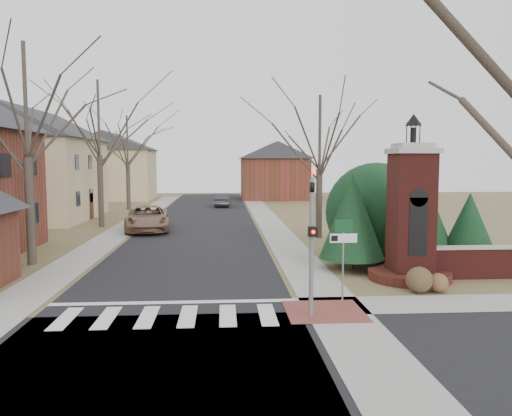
{
  "coord_description": "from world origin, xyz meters",
  "views": [
    {
      "loc": [
        1.69,
        -13.92,
        4.65
      ],
      "look_at": [
        3.0,
        6.0,
        2.78
      ],
      "focal_mm": 35.0,
      "sensor_mm": 36.0,
      "label": 1
    }
  ],
  "objects": [
    {
      "name": "bare_tree_0",
      "position": [
        -7.0,
        9.0,
        7.7
      ],
      "size": [
        8.05,
        8.05,
        11.15
      ],
      "color": "#473D33",
      "rests_on": "ground"
    },
    {
      "name": "sign_post",
      "position": [
        5.59,
        1.99,
        1.95
      ],
      "size": [
        0.9,
        0.07,
        2.75
      ],
      "color": "slate",
      "rests_on": "ground"
    },
    {
      "name": "sidewalk_left",
      "position": [
        -5.2,
        22.0,
        0.01
      ],
      "size": [
        2.0,
        60.0,
        0.02
      ],
      "primitive_type": "cube",
      "color": "gray",
      "rests_on": "ground"
    },
    {
      "name": "curb_apron",
      "position": [
        4.8,
        1.0,
        0.01
      ],
      "size": [
        2.4,
        2.4,
        0.02
      ],
      "primitive_type": "cube",
      "color": "brown",
      "rests_on": "ground"
    },
    {
      "name": "brick_gate_monument",
      "position": [
        9.0,
        4.99,
        2.17
      ],
      "size": [
        3.2,
        3.2,
        6.47
      ],
      "color": "#531C18",
      "rests_on": "ground"
    },
    {
      "name": "distant_car",
      "position": [
        1.6,
        37.48,
        0.69
      ],
      "size": [
        1.67,
        4.24,
        1.37
      ],
      "primitive_type": "imported",
      "rotation": [
        0.0,
        0.0,
        3.09
      ],
      "color": "#37393F",
      "rests_on": "ground"
    },
    {
      "name": "dry_shrub_right",
      "position": [
        9.3,
        3.0,
        0.35
      ],
      "size": [
        0.69,
        0.69,
        0.69
      ],
      "primitive_type": "sphere",
      "color": "brown",
      "rests_on": "ground"
    },
    {
      "name": "main_street",
      "position": [
        0.0,
        22.0,
        0.01
      ],
      "size": [
        8.0,
        70.0,
        0.01
      ],
      "primitive_type": "cube",
      "color": "black",
      "rests_on": "ground"
    },
    {
      "name": "evergreen_far",
      "position": [
        12.5,
        7.2,
        1.9
      ],
      "size": [
        2.4,
        2.4,
        3.3
      ],
      "color": "#473D33",
      "rests_on": "ground"
    },
    {
      "name": "dry_shrub_left",
      "position": [
        8.6,
        3.0,
        0.47
      ],
      "size": [
        0.94,
        0.94,
        0.94
      ],
      "primitive_type": "sphere",
      "color": "brown",
      "rests_on": "ground"
    },
    {
      "name": "bare_tree_2",
      "position": [
        -7.5,
        35.0,
        7.03
      ],
      "size": [
        7.35,
        7.35,
        10.19
      ],
      "color": "#473D33",
      "rests_on": "ground"
    },
    {
      "name": "house_distant_right",
      "position": [
        7.99,
        47.99,
        3.65
      ],
      "size": [
        8.8,
        8.8,
        7.3
      ],
      "color": "maroon",
      "rests_on": "ground"
    },
    {
      "name": "evergreen_near",
      "position": [
        7.2,
        7.0,
        2.3
      ],
      "size": [
        2.8,
        2.8,
        4.1
      ],
      "color": "#473D33",
      "rests_on": "ground"
    },
    {
      "name": "bare_tree_1",
      "position": [
        -7.0,
        22.0,
        8.03
      ],
      "size": [
        8.4,
        8.4,
        11.64
      ],
      "color": "#473D33",
      "rests_on": "ground"
    },
    {
      "name": "sidewalk_right_main",
      "position": [
        5.2,
        22.0,
        0.01
      ],
      "size": [
        2.0,
        60.0,
        0.02
      ],
      "primitive_type": "cube",
      "color": "gray",
      "rests_on": "ground"
    },
    {
      "name": "crosswalk_zone",
      "position": [
        0.0,
        0.8,
        0.01
      ],
      "size": [
        8.0,
        2.2,
        0.02
      ],
      "primitive_type": "cube",
      "color": "silver",
      "rests_on": "ground"
    },
    {
      "name": "traffic_signal_pole",
      "position": [
        4.3,
        0.57,
        2.59
      ],
      "size": [
        0.28,
        0.41,
        4.5
      ],
      "color": "slate",
      "rests_on": "ground"
    },
    {
      "name": "house_distant_left",
      "position": [
        -12.01,
        48.0,
        4.25
      ],
      "size": [
        10.8,
        8.8,
        8.53
      ],
      "color": "tan",
      "rests_on": "ground"
    },
    {
      "name": "ground",
      "position": [
        0.0,
        0.0,
        0.0
      ],
      "size": [
        120.0,
        120.0,
        0.0
      ],
      "primitive_type": "plane",
      "color": "brown",
      "rests_on": "ground"
    },
    {
      "name": "pickup_truck",
      "position": [
        -3.4,
        19.72,
        0.84
      ],
      "size": [
        3.47,
        6.31,
        1.67
      ],
      "primitive_type": "imported",
      "rotation": [
        0.0,
        0.0,
        0.12
      ],
      "color": "#835F47",
      "rests_on": "ground"
    },
    {
      "name": "evergreen_mass",
      "position": [
        9.0,
        9.5,
        2.4
      ],
      "size": [
        4.8,
        4.8,
        4.8
      ],
      "primitive_type": "sphere",
      "color": "black",
      "rests_on": "ground"
    },
    {
      "name": "stop_bar",
      "position": [
        0.0,
        2.3,
        0.01
      ],
      "size": [
        8.0,
        0.35,
        0.02
      ],
      "primitive_type": "cube",
      "color": "silver",
      "rests_on": "ground"
    },
    {
      "name": "cross_street",
      "position": [
        0.0,
        -3.0,
        0.01
      ],
      "size": [
        120.0,
        8.0,
        0.01
      ],
      "primitive_type": "cube",
      "color": "black",
      "rests_on": "ground"
    },
    {
      "name": "house_stucco_left",
      "position": [
        -13.5,
        27.0,
        4.59
      ],
      "size": [
        9.8,
        12.8,
        9.28
      ],
      "color": "tan",
      "rests_on": "ground"
    },
    {
      "name": "evergreen_mid",
      "position": [
        10.5,
        8.2,
        2.6
      ],
      "size": [
        3.4,
        3.4,
        4.7
      ],
      "color": "#473D33",
      "rests_on": "ground"
    },
    {
      "name": "bare_tree_3",
      "position": [
        7.5,
        16.0,
        6.69
      ],
      "size": [
        7.0,
        7.0,
        9.7
      ],
      "color": "#473D33",
      "rests_on": "ground"
    }
  ]
}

